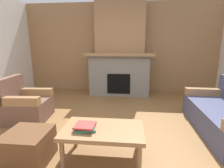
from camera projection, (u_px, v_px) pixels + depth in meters
The scene contains 7 objects.
ground at pixel (110, 138), 2.70m from camera, with size 9.00×9.00×0.00m, color brown.
wall_back_wood_panel at pixel (120, 48), 5.32m from camera, with size 6.00×0.12×2.70m, color #997047.
fireplace at pixel (120, 55), 5.00m from camera, with size 1.90×0.82×2.70m.
armchair at pixel (25, 105), 3.33m from camera, with size 0.82×0.82×0.85m.
coffee_table at pixel (103, 132), 2.12m from camera, with size 1.00×0.60×0.43m.
ottoman at pixel (28, 147), 2.11m from camera, with size 0.52×0.52×0.40m, color brown.
book_stack_near_edge at pixel (85, 127), 2.06m from camera, with size 0.28×0.23×0.07m.
Camera 1 is at (0.28, -2.43, 1.42)m, focal length 27.33 mm.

